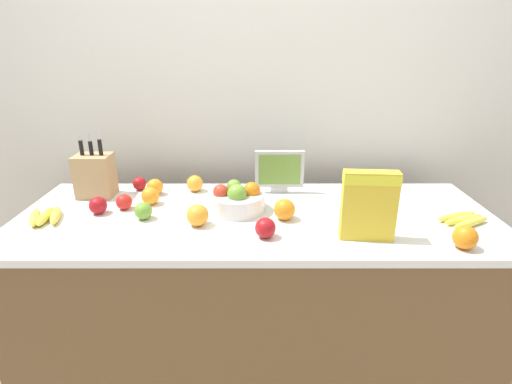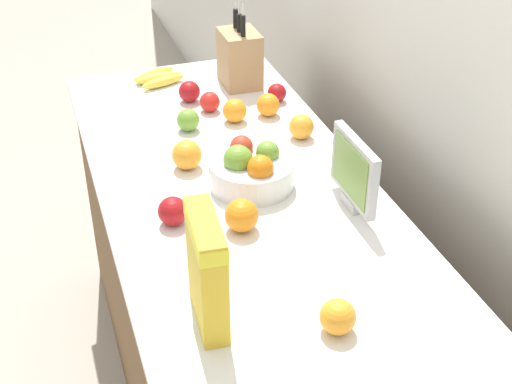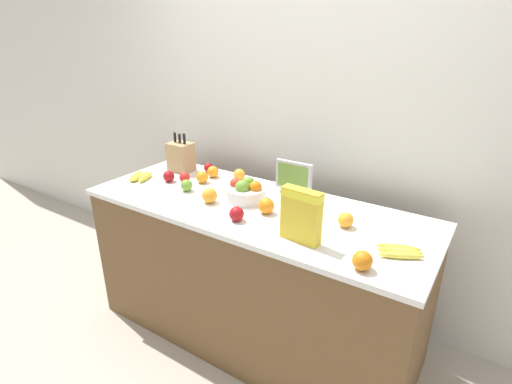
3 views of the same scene
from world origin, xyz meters
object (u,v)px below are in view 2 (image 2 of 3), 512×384
Objects in this scene: small_monitor at (354,172)px; orange_by_cereal at (301,127)px; apple_front at (277,93)px; apple_by_knife_block at (189,92)px; banana_bunch_left at (158,78)px; orange_mid_right at (268,105)px; knife_block at (240,58)px; apple_near_bananas at (173,211)px; cereal_box at (207,266)px; apple_rightmost at (210,102)px; orange_back_center at (242,215)px; orange_front_left at (338,317)px; orange_mid_left at (235,111)px; fruit_bowl at (251,169)px; apple_middle at (188,120)px; orange_front_right at (187,155)px.

small_monitor is 0.42m from orange_by_cereal.
apple_by_knife_block is at bearing -108.53° from apple_front.
orange_mid_right is at bearing 37.53° from banana_bunch_left.
apple_near_bananas is at bearing -28.64° from knife_block.
cereal_box is 3.38× the size of orange_mid_right.
apple_rightmost is (0.18, -0.16, -0.07)m from knife_block.
orange_back_center reaches higher than orange_mid_right.
cereal_box is 3.30× the size of orange_front_left.
apple_rightmost is 0.12m from orange_mid_left.
orange_front_left is (1.11, -0.27, 0.01)m from apple_front.
apple_front is (-0.49, 0.26, -0.02)m from fruit_bowl.
knife_block reaches higher than banana_bunch_left.
apple_middle is at bearing -15.17° from apple_by_knife_block.
knife_block reaches higher than orange_by_cereal.
small_monitor is at bearing 151.48° from orange_front_left.
fruit_bowl is 0.22m from orange_back_center.
orange_mid_right is at bearing -177.07° from small_monitor.
cereal_box is 3.34× the size of apple_near_bananas.
apple_front is at bearing 152.57° from fruit_bowl.
orange_front_right is at bearing -135.05° from fruit_bowl.
apple_by_knife_block is 0.79m from orange_back_center.
apple_by_knife_block is (0.19, 0.07, 0.02)m from banana_bunch_left.
apple_near_bananas is at bearing -21.26° from orange_front_right.
orange_mid_left is (-0.59, -0.15, -0.07)m from small_monitor.
apple_by_knife_block is 0.94× the size of orange_by_cereal.
apple_near_bananas is at bearing -23.66° from apple_rightmost.
apple_rightmost is at bearing -150.35° from orange_mid_left.
cereal_box is at bearing -11.03° from apple_middle.
orange_back_center reaches higher than apple_rightmost.
orange_front_left is (0.13, 0.25, -0.10)m from cereal_box.
apple_near_bananas is 0.68m from orange_mid_right.
apple_by_knife_block is 0.46m from orange_front_right.
small_monitor reaches higher than fruit_bowl.
banana_bunch_left is 2.47× the size of orange_by_cereal.
orange_by_cereal reaches higher than apple_middle.
orange_back_center is at bearing -25.26° from orange_mid_right.
small_monitor is 2.96× the size of orange_mid_left.
cereal_box reaches higher than apple_front.
cereal_box is 4.00× the size of apple_front.
apple_middle is (0.11, -0.10, 0.00)m from apple_rightmost.
small_monitor reaches higher than orange_front_left.
small_monitor is 3.40× the size of apple_rightmost.
orange_back_center is (0.79, -0.06, 0.01)m from apple_by_knife_block.
fruit_bowl is 3.06× the size of orange_by_cereal.
orange_mid_left is (-0.39, 0.07, -0.01)m from fruit_bowl.
apple_near_bananas is 0.74m from apple_by_knife_block.
cereal_box is 1.01m from orange_mid_right.
small_monitor reaches higher than orange_back_center.
orange_mid_right is (0.38, 0.29, 0.02)m from banana_bunch_left.
fruit_bowl is at bearing -10.33° from orange_mid_left.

